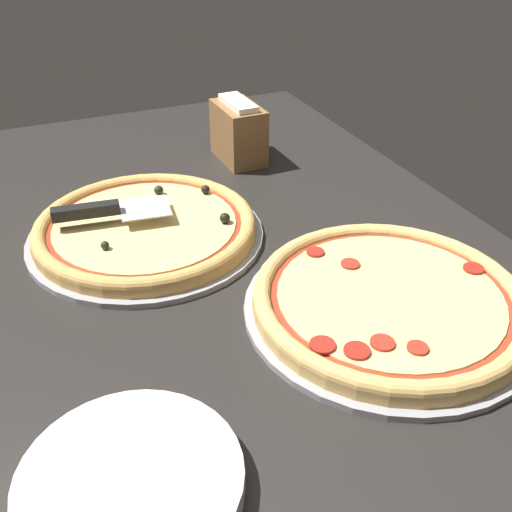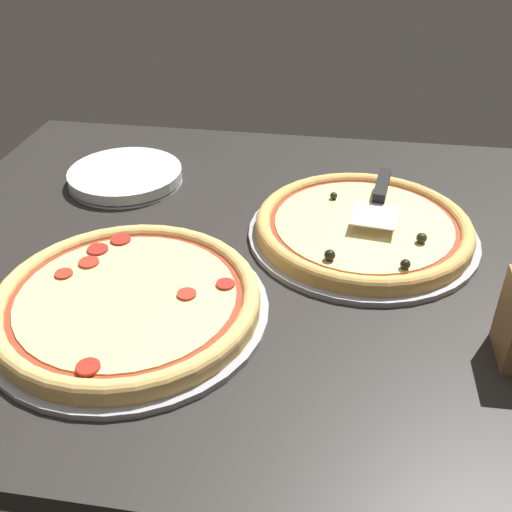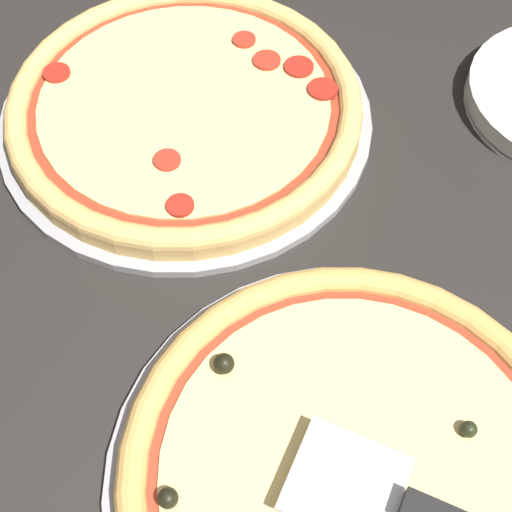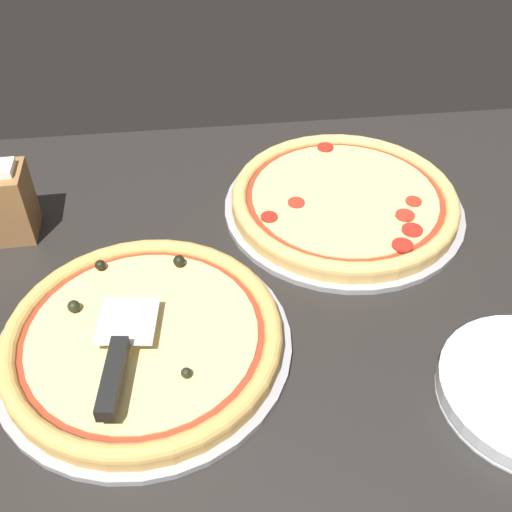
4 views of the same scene
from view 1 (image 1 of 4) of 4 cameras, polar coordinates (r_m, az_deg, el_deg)
ground_plane at (r=101.20cm, az=-5.55°, el=-0.52°), size 143.76×102.22×3.60cm
pizza_pan_front at (r=105.11cm, az=-10.39°, el=1.91°), size 40.32×40.32×1.00cm
pizza_front at (r=104.19cm, az=-10.48°, el=2.79°), size 37.90×37.90×3.83cm
pizza_pan_back at (r=88.46cm, az=12.41°, el=-4.99°), size 41.46×41.46×1.00cm
pizza_back at (r=87.26cm, az=12.56°, el=-3.97°), size 38.98×38.98×3.10cm
serving_spatula at (r=104.01cm, az=-14.62°, el=4.24°), size 8.67×19.93×2.00cm
plate_stack at (r=66.21cm, az=-11.81°, el=-20.37°), size 23.22×23.22×2.80cm
napkin_holder at (r=131.15cm, az=-1.67°, el=11.74°), size 13.74×8.35×13.27cm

